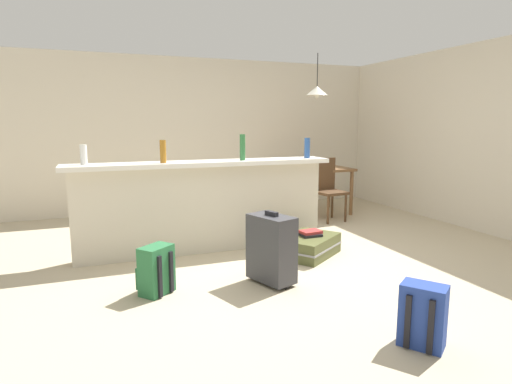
# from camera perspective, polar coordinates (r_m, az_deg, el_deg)

# --- Properties ---
(ground_plane) EXTENTS (13.00, 13.00, 0.05)m
(ground_plane) POSITION_cam_1_polar(r_m,az_deg,el_deg) (4.68, 2.88, -9.16)
(ground_plane) COLOR #BCAD8E
(wall_back) EXTENTS (6.60, 0.10, 2.50)m
(wall_back) POSITION_cam_1_polar(r_m,az_deg,el_deg) (7.34, -6.79, 7.59)
(wall_back) COLOR beige
(wall_back) RESTS_ON ground_plane
(wall_right) EXTENTS (0.10, 6.00, 2.50)m
(wall_right) POSITION_cam_1_polar(r_m,az_deg,el_deg) (6.53, 27.27, 6.45)
(wall_right) COLOR beige
(wall_right) RESTS_ON ground_plane
(partition_half_wall) EXTENTS (2.80, 0.20, 0.98)m
(partition_half_wall) POSITION_cam_1_polar(r_m,az_deg,el_deg) (4.86, -6.91, -2.25)
(partition_half_wall) COLOR beige
(partition_half_wall) RESTS_ON ground_plane
(bar_countertop) EXTENTS (2.96, 0.40, 0.05)m
(bar_countertop) POSITION_cam_1_polar(r_m,az_deg,el_deg) (4.78, -7.02, 3.81)
(bar_countertop) COLOR white
(bar_countertop) RESTS_ON partition_half_wall
(bottle_white) EXTENTS (0.07, 0.07, 0.20)m
(bottle_white) POSITION_cam_1_polar(r_m,az_deg,el_deg) (4.67, -22.01, 4.64)
(bottle_white) COLOR silver
(bottle_white) RESTS_ON bar_countertop
(bottle_amber) EXTENTS (0.07, 0.07, 0.24)m
(bottle_amber) POSITION_cam_1_polar(r_m,az_deg,el_deg) (4.63, -12.31, 5.30)
(bottle_amber) COLOR #9E661E
(bottle_amber) RESTS_ON bar_countertop
(bottle_green) EXTENTS (0.06, 0.06, 0.29)m
(bottle_green) POSITION_cam_1_polar(r_m,az_deg,el_deg) (4.85, -1.81, 5.98)
(bottle_green) COLOR #2D6B38
(bottle_green) RESTS_ON bar_countertop
(bottle_blue) EXTENTS (0.07, 0.07, 0.24)m
(bottle_blue) POSITION_cam_1_polar(r_m,az_deg,el_deg) (5.20, 6.83, 5.85)
(bottle_blue) COLOR #284C89
(bottle_blue) RESTS_ON bar_countertop
(dining_table) EXTENTS (1.10, 0.80, 0.74)m
(dining_table) POSITION_cam_1_polar(r_m,az_deg,el_deg) (6.90, 7.72, 2.45)
(dining_table) COLOR brown
(dining_table) RESTS_ON ground_plane
(dining_chair_near_partition) EXTENTS (0.44, 0.44, 0.93)m
(dining_chair_near_partition) POSITION_cam_1_polar(r_m,az_deg,el_deg) (6.47, 9.51, 0.79)
(dining_chair_near_partition) COLOR #4C331E
(dining_chair_near_partition) RESTS_ON ground_plane
(pendant_lamp) EXTENTS (0.34, 0.34, 0.68)m
(pendant_lamp) POSITION_cam_1_polar(r_m,az_deg,el_deg) (6.83, 8.14, 13.22)
(pendant_lamp) COLOR black
(suitcase_flat_olive) EXTENTS (0.87, 0.80, 0.22)m
(suitcase_flat_olive) POSITION_cam_1_polar(r_m,az_deg,el_deg) (4.79, 7.03, -7.11)
(suitcase_flat_olive) COLOR #51562D
(suitcase_flat_olive) RESTS_ON ground_plane
(suitcase_upright_charcoal) EXTENTS (0.38, 0.50, 0.67)m
(suitcase_upright_charcoal) POSITION_cam_1_polar(r_m,az_deg,el_deg) (3.90, 2.06, -7.50)
(suitcase_upright_charcoal) COLOR #38383D
(suitcase_upright_charcoal) RESTS_ON ground_plane
(backpack_blue) EXTENTS (0.33, 0.34, 0.42)m
(backpack_blue) POSITION_cam_1_polar(r_m,az_deg,el_deg) (3.10, 21.39, -15.17)
(backpack_blue) COLOR #233D93
(backpack_blue) RESTS_ON ground_plane
(backpack_green) EXTENTS (0.34, 0.34, 0.42)m
(backpack_green) POSITION_cam_1_polar(r_m,az_deg,el_deg) (3.81, -13.22, -10.18)
(backpack_green) COLOR #286B3D
(backpack_green) RESTS_ON ground_plane
(book_stack) EXTENTS (0.24, 0.19, 0.06)m
(book_stack) POSITION_cam_1_polar(r_m,az_deg,el_deg) (4.76, 7.30, -5.49)
(book_stack) COLOR black
(book_stack) RESTS_ON suitcase_flat_olive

